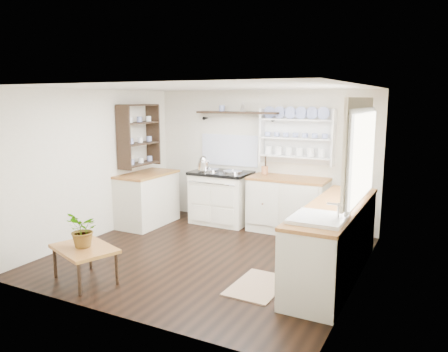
{
  "coord_description": "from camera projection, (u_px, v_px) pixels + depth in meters",
  "views": [
    {
      "loc": [
        2.84,
        -5.02,
        2.15
      ],
      "look_at": [
        0.12,
        0.25,
        1.1
      ],
      "focal_mm": 35.0,
      "sensor_mm": 36.0,
      "label": 1
    }
  ],
  "objects": [
    {
      "name": "wall_back",
      "position": [
        261.0,
        158.0,
        7.52
      ],
      "size": [
        4.0,
        0.02,
        2.3
      ],
      "primitive_type": "cube",
      "color": "beige",
      "rests_on": "ground"
    },
    {
      "name": "potted_plant",
      "position": [
        83.0,
        230.0,
        5.12
      ],
      "size": [
        0.49,
        0.47,
        0.43
      ],
      "primitive_type": "imported",
      "rotation": [
        0.0,
        0.0,
        -0.49
      ],
      "color": "#3F7233",
      "rests_on": "center_table"
    },
    {
      "name": "aga_cooker",
      "position": [
        221.0,
        197.0,
        7.62
      ],
      "size": [
        1.02,
        0.71,
        0.94
      ],
      "color": "white",
      "rests_on": "floor"
    },
    {
      "name": "belfast_sink",
      "position": [
        318.0,
        229.0,
        4.58
      ],
      "size": [
        0.55,
        0.6,
        0.45
      ],
      "color": "white",
      "rests_on": "right_cabinets"
    },
    {
      "name": "kettle",
      "position": [
        204.0,
        163.0,
        7.54
      ],
      "size": [
        0.2,
        0.2,
        0.24
      ],
      "primitive_type": null,
      "color": "silver",
      "rests_on": "aga_cooker"
    },
    {
      "name": "utensil_crock",
      "position": [
        265.0,
        170.0,
        7.29
      ],
      "size": [
        0.11,
        0.11,
        0.13
      ],
      "primitive_type": "cylinder",
      "color": "#AD6B3F",
      "rests_on": "back_cabinets"
    },
    {
      "name": "floor",
      "position": [
        208.0,
        256.0,
        6.06
      ],
      "size": [
        4.0,
        3.8,
        0.01
      ],
      "primitive_type": "cube",
      "color": "black",
      "rests_on": "ground"
    },
    {
      "name": "plate_rack",
      "position": [
        298.0,
        136.0,
        7.12
      ],
      "size": [
        1.2,
        0.22,
        0.9
      ],
      "color": "white",
      "rests_on": "wall_back"
    },
    {
      "name": "back_cabinets",
      "position": [
        288.0,
        204.0,
        7.1
      ],
      "size": [
        1.27,
        0.63,
        0.9
      ],
      "color": "beige",
      "rests_on": "floor"
    },
    {
      "name": "wall_left",
      "position": [
        95.0,
        164.0,
        6.76
      ],
      "size": [
        0.02,
        3.8,
        2.3
      ],
      "primitive_type": "cube",
      "color": "beige",
      "rests_on": "ground"
    },
    {
      "name": "wall_right",
      "position": [
        361.0,
        188.0,
        4.95
      ],
      "size": [
        0.02,
        3.8,
        2.3
      ],
      "primitive_type": "cube",
      "color": "beige",
      "rests_on": "ground"
    },
    {
      "name": "left_cabinets",
      "position": [
        148.0,
        198.0,
        7.53
      ],
      "size": [
        0.62,
        1.13,
        0.9
      ],
      "color": "beige",
      "rests_on": "floor"
    },
    {
      "name": "ceiling",
      "position": [
        207.0,
        87.0,
        5.65
      ],
      "size": [
        4.0,
        3.8,
        0.01
      ],
      "primitive_type": "cube",
      "color": "white",
      "rests_on": "wall_back"
    },
    {
      "name": "right_cabinets",
      "position": [
        334.0,
        240.0,
        5.3
      ],
      "size": [
        0.62,
        2.43,
        0.9
      ],
      "color": "beige",
      "rests_on": "floor"
    },
    {
      "name": "floor_rug",
      "position": [
        258.0,
        286.0,
        5.08
      ],
      "size": [
        0.57,
        0.86,
        0.02
      ],
      "primitive_type": "cube",
      "rotation": [
        0.0,
        0.0,
        -0.02
      ],
      "color": "#87694E",
      "rests_on": "floor"
    },
    {
      "name": "center_table",
      "position": [
        84.0,
        251.0,
        5.16
      ],
      "size": [
        0.93,
        0.79,
        0.42
      ],
      "rotation": [
        0.0,
        0.0,
        -0.35
      ],
      "color": "brown",
      "rests_on": "floor"
    },
    {
      "name": "left_shelving",
      "position": [
        139.0,
        135.0,
        7.4
      ],
      "size": [
        0.28,
        0.8,
        1.05
      ],
      "primitive_type": "cube",
      "color": "black",
      "rests_on": "wall_left"
    },
    {
      "name": "window",
      "position": [
        361.0,
        150.0,
        5.03
      ],
      "size": [
        0.08,
        1.55,
        1.22
      ],
      "color": "white",
      "rests_on": "wall_right"
    },
    {
      "name": "high_shelf",
      "position": [
        238.0,
        113.0,
        7.46
      ],
      "size": [
        1.5,
        0.29,
        0.16
      ],
      "color": "black",
      "rests_on": "wall_back"
    }
  ]
}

